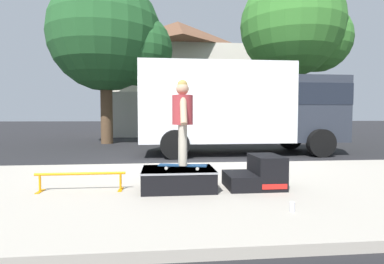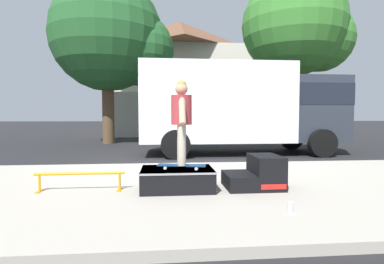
{
  "view_description": "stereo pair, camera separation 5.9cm",
  "coord_description": "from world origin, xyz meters",
  "views": [
    {
      "loc": [
        0.2,
        -8.13,
        1.32
      ],
      "look_at": [
        0.88,
        -1.39,
        0.96
      ],
      "focal_mm": 28.22,
      "sensor_mm": 36.0,
      "label": 1
    },
    {
      "loc": [
        0.26,
        -8.14,
        1.32
      ],
      "look_at": [
        0.88,
        -1.39,
        0.96
      ],
      "focal_mm": 28.22,
      "sensor_mm": 36.0,
      "label": 2
    }
  ],
  "objects": [
    {
      "name": "grind_rail",
      "position": [
        -1.09,
        -3.22,
        0.34
      ],
      "size": [
        1.41,
        0.28,
        0.3
      ],
      "color": "orange",
      "rests_on": "sidewalk_slab"
    },
    {
      "name": "street_tree_neighbour",
      "position": [
        -2.1,
        6.62,
        4.97
      ],
      "size": [
        5.78,
        5.25,
        7.76
      ],
      "color": "brown",
      "rests_on": "ground"
    },
    {
      "name": "skate_box",
      "position": [
        0.46,
        -3.26,
        0.3
      ],
      "size": [
        1.18,
        0.85,
        0.34
      ],
      "color": "black",
      "rests_on": "sidewalk_slab"
    },
    {
      "name": "kicker_ramp",
      "position": [
        1.81,
        -3.27,
        0.34
      ],
      "size": [
        0.92,
        0.77,
        0.54
      ],
      "color": "black",
      "rests_on": "sidewalk_slab"
    },
    {
      "name": "ground_plane",
      "position": [
        0.0,
        0.0,
        0.0
      ],
      "size": [
        140.0,
        140.0,
        0.0
      ],
      "primitive_type": "plane",
      "color": "black"
    },
    {
      "name": "box_truck",
      "position": [
        2.96,
        2.2,
        1.7
      ],
      "size": [
        6.91,
        2.63,
        3.05
      ],
      "color": "white",
      "rests_on": "ground"
    },
    {
      "name": "soda_can",
      "position": [
        1.82,
        -4.56,
        0.18
      ],
      "size": [
        0.07,
        0.07,
        0.13
      ],
      "color": "silver",
      "rests_on": "sidewalk_slab"
    },
    {
      "name": "street_tree_main",
      "position": [
        6.78,
        6.14,
        5.54
      ],
      "size": [
        5.42,
        4.93,
        8.17
      ],
      "color": "brown",
      "rests_on": "ground"
    },
    {
      "name": "skateboard",
      "position": [
        0.53,
        -3.32,
        0.52
      ],
      "size": [
        0.8,
        0.37,
        0.07
      ],
      "color": "navy",
      "rests_on": "skate_box"
    },
    {
      "name": "skater_kid",
      "position": [
        0.53,
        -3.32,
        1.33
      ],
      "size": [
        0.33,
        0.7,
        1.36
      ],
      "color": "#B7AD99",
      "rests_on": "skateboard"
    },
    {
      "name": "house_behind",
      "position": [
        1.44,
        14.75,
        4.24
      ],
      "size": [
        9.54,
        8.23,
        8.4
      ],
      "color": "beige",
      "rests_on": "ground"
    },
    {
      "name": "sidewalk_slab",
      "position": [
        0.0,
        -3.0,
        0.06
      ],
      "size": [
        50.0,
        5.0,
        0.12
      ],
      "primitive_type": "cube",
      "color": "#A8A093",
      "rests_on": "ground"
    }
  ]
}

